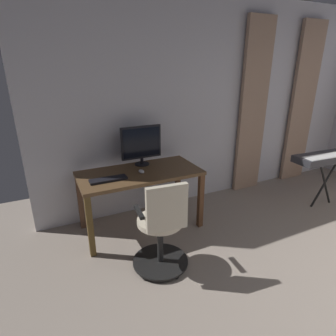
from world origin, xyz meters
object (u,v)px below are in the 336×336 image
object	(u,v)px
computer_keyboard	(108,179)
computer_monitor	(141,144)
piano_keyboard	(330,158)
computer_mouse	(141,171)
desk	(140,179)
office_chair	(162,230)

from	to	relation	value
computer_keyboard	computer_monitor	bearing A→B (deg)	-147.54
computer_monitor	piano_keyboard	distance (m)	2.57
computer_mouse	desk	bearing A→B (deg)	-83.30
computer_mouse	computer_keyboard	bearing A→B (deg)	7.59
office_chair	computer_monitor	bearing A→B (deg)	84.88
office_chair	desk	bearing A→B (deg)	89.82
desk	computer_keyboard	size ratio (longest dim) A/B	3.51
desk	office_chair	distance (m)	0.83
desk	office_chair	bearing A→B (deg)	84.24
computer_monitor	computer_mouse	world-z (taller)	computer_monitor
computer_keyboard	computer_mouse	xyz separation A→B (m)	(-0.40, -0.05, 0.01)
office_chair	computer_mouse	bearing A→B (deg)	89.07
desk	office_chair	size ratio (longest dim) A/B	1.46
desk	piano_keyboard	world-z (taller)	piano_keyboard
computer_keyboard	computer_mouse	distance (m)	0.40
computer_monitor	computer_mouse	size ratio (longest dim) A/B	5.06
computer_monitor	computer_mouse	distance (m)	0.38
desk	computer_monitor	size ratio (longest dim) A/B	2.78
computer_mouse	office_chair	bearing A→B (deg)	83.49
desk	office_chair	world-z (taller)	office_chair
desk	computer_monitor	xyz separation A→B (m)	(-0.11, -0.22, 0.36)
office_chair	computer_mouse	world-z (taller)	office_chair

